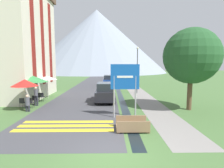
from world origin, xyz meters
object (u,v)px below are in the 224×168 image
object	(u,v)px
tree_by_path	(191,56)
parked_car_far	(109,81)
person_standing_terrace	(36,95)
cafe_chair_near_right	(22,102)
road_sign	(125,82)
cafe_chair_near_left	(30,102)
hotel_building	(18,37)
cafe_umbrella_front_red	(25,83)
person_seated_far	(27,102)
cafe_chair_far_right	(40,96)
cafe_umbrella_rear_white	(47,78)
cafe_chair_far_left	(42,96)
parked_car_near	(105,92)
footbridge	(132,126)
streetlamp	(137,66)
cafe_chair_middle	(35,99)
cafe_umbrella_middle_green	(33,79)

from	to	relation	value
tree_by_path	parked_car_far	bearing A→B (deg)	112.53
person_standing_terrace	tree_by_path	bearing A→B (deg)	-6.90
cafe_chair_near_right	road_sign	bearing A→B (deg)	-30.27
road_sign	cafe_chair_near_left	distance (m)	8.00
hotel_building	person_standing_terrace	xyz separation A→B (m)	(3.14, -3.84, -5.43)
cafe_umbrella_front_red	person_seated_far	world-z (taller)	cafe_umbrella_front_red
cafe_chair_far_right	person_standing_terrace	size ratio (longest dim) A/B	0.52
cafe_umbrella_rear_white	hotel_building	bearing A→B (deg)	170.75
hotel_building	cafe_umbrella_rear_white	xyz separation A→B (m)	(2.96, -0.48, -4.24)
cafe_chair_far_left	cafe_chair_near_left	distance (m)	2.66
parked_car_near	cafe_chair_near_left	xyz separation A→B (m)	(-5.95, -2.47, -0.40)
cafe_chair_far_left	person_standing_terrace	distance (m)	1.83
tree_by_path	cafe_umbrella_rear_white	bearing A→B (deg)	158.92
cafe_chair_near_right	person_seated_far	bearing A→B (deg)	-61.73
cafe_chair_far_left	footbridge	bearing A→B (deg)	-19.44
hotel_building	parked_car_near	distance (m)	10.77
footbridge	parked_car_near	world-z (taller)	parked_car_near
cafe_umbrella_front_red	streetlamp	xyz separation A→B (m)	(9.78, 7.93, 1.16)
cafe_chair_near_right	hotel_building	bearing A→B (deg)	104.62
road_sign	cafe_chair_far_right	xyz separation A→B (m)	(-7.59, 5.08, -1.85)
hotel_building	cafe_umbrella_front_red	distance (m)	7.47
streetlamp	tree_by_path	xyz separation A→B (m)	(2.81, -7.91, 0.84)
cafe_chair_middle	cafe_chair_near_right	world-z (taller)	same
cafe_chair_near_right	person_seated_far	distance (m)	1.35
cafe_chair_near_left	cafe_umbrella_front_red	xyz separation A→B (m)	(-0.06, -0.64, 1.61)
cafe_chair_near_right	footbridge	bearing A→B (deg)	-43.02
parked_car_far	tree_by_path	size ratio (longest dim) A/B	0.72
cafe_chair_middle	cafe_chair_far_left	world-z (taller)	same
parked_car_near	parked_car_far	world-z (taller)	same
road_sign	cafe_chair_near_right	xyz separation A→B (m)	(-7.98, 2.56, -1.85)
road_sign	cafe_umbrella_middle_green	bearing A→B (deg)	151.20
person_standing_terrace	hotel_building	bearing A→B (deg)	129.26
hotel_building	cafe_chair_middle	distance (m)	7.46
hotel_building	road_sign	world-z (taller)	hotel_building
cafe_chair_near_left	cafe_chair_far_right	bearing A→B (deg)	67.38
person_seated_far	person_standing_terrace	xyz separation A→B (m)	(-0.15, 1.89, 0.24)
cafe_umbrella_front_red	cafe_umbrella_rear_white	bearing A→B (deg)	90.27
cafe_chair_middle	person_standing_terrace	distance (m)	0.56
streetlamp	cafe_umbrella_front_red	bearing A→B (deg)	-140.97
cafe_chair_near_right	person_seated_far	size ratio (longest dim) A/B	0.66
footbridge	person_seated_far	world-z (taller)	person_seated_far
cafe_chair_far_right	cafe_chair_near_left	bearing A→B (deg)	-92.61
cafe_chair_far_right	cafe_umbrella_middle_green	world-z (taller)	cafe_umbrella_middle_green
cafe_chair_far_left	cafe_umbrella_rear_white	bearing A→B (deg)	114.66
hotel_building	cafe_chair_middle	world-z (taller)	hotel_building
parked_car_far	cafe_chair_near_right	distance (m)	16.13
parked_car_near	cafe_umbrella_front_red	world-z (taller)	cafe_umbrella_front_red
parked_car_near	parked_car_far	xyz separation A→B (m)	(0.26, 12.14, 0.00)
cafe_chair_middle	cafe_chair_far_right	xyz separation A→B (m)	(-0.12, 1.37, 0.00)
road_sign	cafe_umbrella_middle_green	distance (m)	8.87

